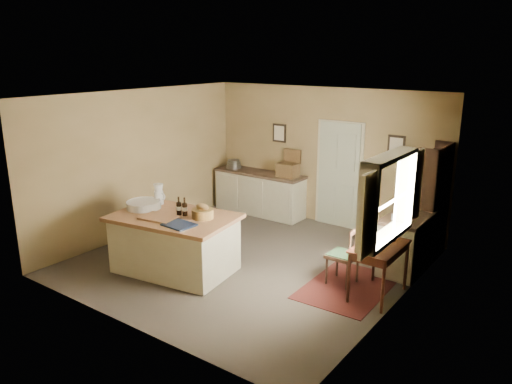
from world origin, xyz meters
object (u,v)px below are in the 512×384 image
(shelving_unit, at_px, (435,202))
(desk_chair, at_px, (343,256))
(writing_desk, at_px, (380,252))
(work_island, at_px, (174,241))
(sideboard, at_px, (260,191))
(right_cabinet, at_px, (406,243))

(shelving_unit, bearing_deg, desk_chair, -111.80)
(writing_desk, distance_m, desk_chair, 0.63)
(work_island, height_order, desk_chair, work_island)
(sideboard, relative_size, right_cabinet, 1.88)
(sideboard, relative_size, writing_desk, 2.17)
(sideboard, bearing_deg, right_cabinet, -16.12)
(writing_desk, relative_size, right_cabinet, 0.87)
(work_island, distance_m, writing_desk, 3.12)
(shelving_unit, bearing_deg, writing_desk, -94.52)
(desk_chair, relative_size, shelving_unit, 0.47)
(work_island, bearing_deg, shelving_unit, 35.33)
(sideboard, height_order, writing_desk, sideboard)
(work_island, bearing_deg, writing_desk, 11.27)
(desk_chair, xyz_separation_m, shelving_unit, (0.73, 1.84, 0.51))
(right_cabinet, relative_size, shelving_unit, 0.57)
(desk_chair, xyz_separation_m, right_cabinet, (0.58, 1.01, 0.01))
(work_island, relative_size, shelving_unit, 1.07)
(writing_desk, distance_m, right_cabinet, 1.10)
(writing_desk, relative_size, desk_chair, 1.05)
(work_island, distance_m, desk_chair, 2.60)
(sideboard, bearing_deg, shelving_unit, -3.10)
(work_island, height_order, right_cabinet, work_island)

